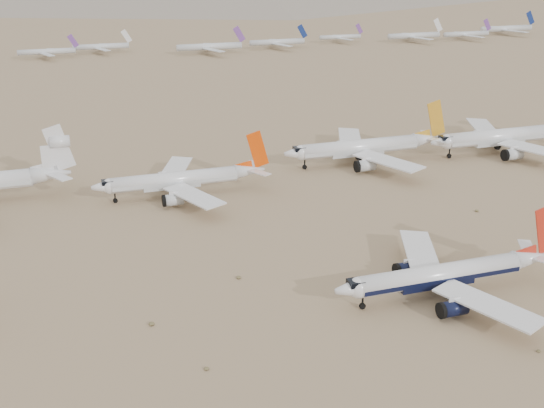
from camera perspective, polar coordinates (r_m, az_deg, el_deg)
The scene contains 7 objects.
ground at distance 140.68m, azimuth 10.93°, elevation -6.91°, with size 7000.00×7000.00×0.00m, color #897150.
main_airliner at distance 138.24m, azimuth 14.58°, elevation -5.66°, with size 46.51×45.42×16.41m.
row2_navy_widebody at distance 237.28m, azimuth 19.08°, elevation 5.38°, with size 54.32×53.12×19.33m.
row2_gold_tail at distance 215.19m, azimuth 7.87°, elevation 4.74°, with size 51.85×50.71×18.46m.
row2_orange_tail at distance 187.07m, azimuth -7.54°, elevation 2.06°, with size 46.23×45.22×16.49m.
distant_storage_row at distance 434.27m, azimuth -10.29°, elevation 12.79°, with size 565.19×64.52×15.48m.
desert_scrub at distance 122.79m, azimuth 19.70°, elevation -12.21°, with size 261.14×121.67×0.63m.
Camera 1 is at (-63.48, -107.20, 65.35)m, focal length 45.00 mm.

